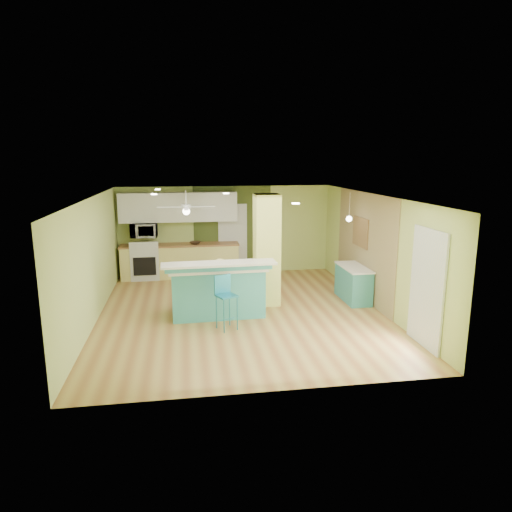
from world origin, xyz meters
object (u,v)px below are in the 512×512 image
at_px(side_counter, 353,283).
at_px(fruit_bowl, 195,243).
at_px(canister, 220,263).
at_px(peninsula, 217,289).
at_px(bar_stool, 225,293).

height_order(side_counter, fruit_bowl, fruit_bowl).
relative_size(side_counter, canister, 7.57).
bearing_deg(peninsula, fruit_bowl, 94.94).
relative_size(peninsula, fruit_bowl, 7.76).
distance_m(side_counter, fruit_bowl, 4.52).
bearing_deg(peninsula, bar_stool, -86.10).
xyz_separation_m(side_counter, fruit_bowl, (-3.58, 2.69, 0.57)).
xyz_separation_m(bar_stool, fruit_bowl, (-0.45, 4.03, 0.27)).
height_order(peninsula, canister, canister).
xyz_separation_m(bar_stool, side_counter, (3.13, 1.34, -0.31)).
bearing_deg(canister, bar_stool, -87.82).
bearing_deg(peninsula, canister, -70.20).
height_order(side_counter, canister, canister).
height_order(bar_stool, canister, canister).
bearing_deg(fruit_bowl, canister, -82.69).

